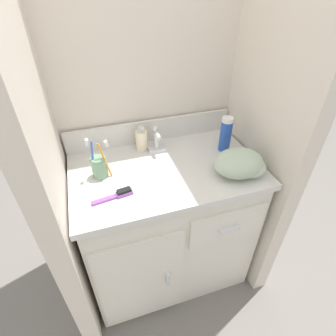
# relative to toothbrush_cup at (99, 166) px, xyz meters

# --- Properties ---
(ground_plane) EXTENTS (6.00, 6.00, 0.00)m
(ground_plane) POSITION_rel_toothbrush_cup_xyz_m (0.30, -0.04, -0.87)
(ground_plane) COLOR slate
(wall_back) EXTENTS (1.08, 0.08, 2.20)m
(wall_back) POSITION_rel_toothbrush_cup_xyz_m (0.30, 0.29, 0.23)
(wall_back) COLOR beige
(wall_back) RESTS_ON ground_plane
(wall_left) EXTENTS (0.08, 0.63, 2.20)m
(wall_left) POSITION_rel_toothbrush_cup_xyz_m (-0.20, -0.04, 0.23)
(wall_left) COLOR beige
(wall_left) RESTS_ON ground_plane
(wall_right) EXTENTS (0.08, 0.63, 2.20)m
(wall_right) POSITION_rel_toothbrush_cup_xyz_m (0.80, -0.04, 0.23)
(wall_right) COLOR beige
(wall_right) RESTS_ON ground_plane
(vanity) EXTENTS (0.90, 0.57, 0.82)m
(vanity) POSITION_rel_toothbrush_cup_xyz_m (0.30, -0.04, -0.45)
(vanity) COLOR silver
(vanity) RESTS_ON ground_plane
(backsplash) EXTENTS (0.90, 0.02, 0.12)m
(backsplash) POSITION_rel_toothbrush_cup_xyz_m (0.30, 0.23, 0.01)
(backsplash) COLOR silver
(backsplash) RESTS_ON vanity
(sink_faucet) EXTENTS (0.09, 0.09, 0.14)m
(sink_faucet) POSITION_rel_toothbrush_cup_xyz_m (0.30, 0.12, -0.01)
(sink_faucet) COLOR silver
(sink_faucet) RESTS_ON vanity
(toothbrush_cup) EXTENTS (0.09, 0.07, 0.20)m
(toothbrush_cup) POSITION_rel_toothbrush_cup_xyz_m (0.00, 0.00, 0.00)
(toothbrush_cup) COLOR gray
(toothbrush_cup) RESTS_ON vanity
(soap_dispenser) EXTENTS (0.06, 0.06, 0.14)m
(soap_dispenser) POSITION_rel_toothbrush_cup_xyz_m (0.23, 0.16, 0.00)
(soap_dispenser) COLOR beige
(soap_dispenser) RESTS_ON vanity
(shaving_cream_can) EXTENTS (0.06, 0.06, 0.18)m
(shaving_cream_can) POSITION_rel_toothbrush_cup_xyz_m (0.64, 0.02, 0.04)
(shaving_cream_can) COLOR #234CB2
(shaving_cream_can) RESTS_ON vanity
(hairbrush) EXTENTS (0.18, 0.05, 0.03)m
(hairbrush) POSITION_rel_toothbrush_cup_xyz_m (0.05, -0.16, -0.04)
(hairbrush) COLOR purple
(hairbrush) RESTS_ON vanity
(hand_towel) EXTENTS (0.23, 0.19, 0.12)m
(hand_towel) POSITION_rel_toothbrush_cup_xyz_m (0.61, -0.18, 0.00)
(hand_towel) COLOR #A8BCA3
(hand_towel) RESTS_ON vanity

